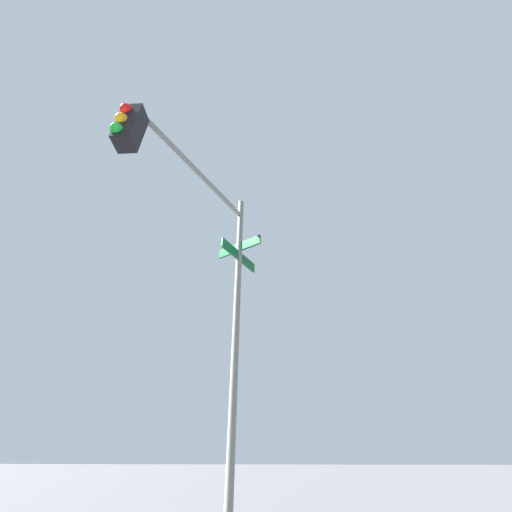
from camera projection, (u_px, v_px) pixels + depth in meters
traffic_signal_near at (195, 236)px, 4.67m from camera, size 1.94×3.13×6.15m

